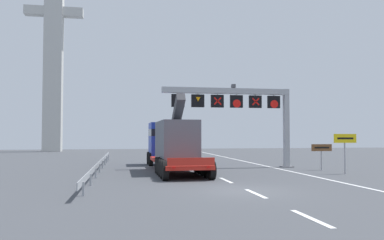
# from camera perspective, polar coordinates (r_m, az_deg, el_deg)

# --- Properties ---
(ground) EXTENTS (112.00, 112.00, 0.00)m
(ground) POSITION_cam_1_polar(r_m,az_deg,el_deg) (18.05, 7.57, -10.41)
(ground) COLOR #424449
(lane_markings) EXTENTS (0.20, 38.07, 0.01)m
(lane_markings) POSITION_cam_1_polar(r_m,az_deg,el_deg) (29.45, 1.22, -7.27)
(lane_markings) COLOR silver
(lane_markings) RESTS_ON ground
(edge_line_right) EXTENTS (0.20, 63.00, 0.01)m
(edge_line_right) POSITION_cam_1_polar(r_m,az_deg,el_deg) (31.36, 11.86, -6.92)
(edge_line_right) COLOR silver
(edge_line_right) RESTS_ON ground
(overhead_lane_gantry) EXTENTS (10.54, 0.90, 6.59)m
(overhead_lane_gantry) POSITION_cam_1_polar(r_m,az_deg,el_deg) (30.59, 7.19, 2.44)
(overhead_lane_gantry) COLOR #9EA0A5
(overhead_lane_gantry) RESTS_ON ground
(heavy_haul_truck_red) EXTENTS (3.21, 14.10, 5.30)m
(heavy_haul_truck_red) POSITION_cam_1_polar(r_m,az_deg,el_deg) (29.26, -3.11, -3.41)
(heavy_haul_truck_red) COLOR red
(heavy_haul_truck_red) RESTS_ON ground
(exit_sign_yellow) EXTENTS (1.60, 0.15, 2.65)m
(exit_sign_yellow) POSITION_cam_1_polar(r_m,az_deg,el_deg) (27.34, 21.80, -3.23)
(exit_sign_yellow) COLOR #9EA0A5
(exit_sign_yellow) RESTS_ON ground
(tourist_info_sign_brown) EXTENTS (1.59, 0.15, 1.91)m
(tourist_info_sign_brown) POSITION_cam_1_polar(r_m,az_deg,el_deg) (29.80, 18.71, -4.28)
(tourist_info_sign_brown) COLOR #9EA0A5
(tourist_info_sign_brown) RESTS_ON ground
(guardrail_left) EXTENTS (0.13, 26.92, 0.76)m
(guardrail_left) POSITION_cam_1_polar(r_m,az_deg,el_deg) (28.64, -13.47, -6.23)
(guardrail_left) COLOR #999EA3
(guardrail_left) RESTS_ON ground
(bridge_pylon_distant) EXTENTS (9.00, 2.00, 36.06)m
(bridge_pylon_distant) POSITION_cam_1_polar(r_m,az_deg,el_deg) (66.44, -19.86, 11.65)
(bridge_pylon_distant) COLOR #B7B7B2
(bridge_pylon_distant) RESTS_ON ground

